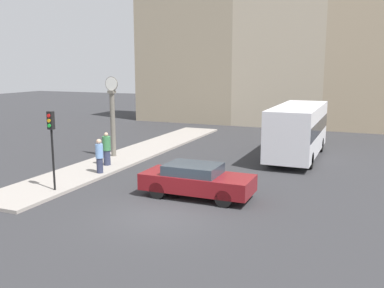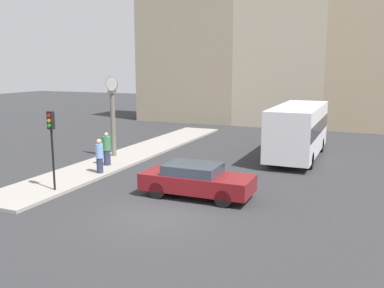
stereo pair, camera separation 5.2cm
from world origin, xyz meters
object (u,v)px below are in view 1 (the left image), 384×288
Objects in this scene: pedestrian_green_hoodie at (107,149)px; street_clock at (113,117)px; bus_distant at (298,129)px; traffic_light_near at (52,134)px; sedan_car at (197,180)px; pedestrian_blue_stripe at (99,156)px.

street_clock is at bearing 114.46° from pedestrian_green_hoodie.
traffic_light_near is (-8.49, -11.29, 0.83)m from bus_distant.
pedestrian_green_hoodie is (-6.44, 2.99, 0.28)m from sedan_car.
pedestrian_green_hoodie is at bearing -65.54° from street_clock.
traffic_light_near is at bearing -77.46° from street_clock.
bus_distant reaches higher than sedan_car.
sedan_car is 1.00× the size of street_clock.
pedestrian_green_hoodie reaches higher than sedan_car.
street_clock is (-1.56, 7.04, -0.11)m from traffic_light_near.
street_clock reaches higher than traffic_light_near.
pedestrian_blue_stripe is at bearing -68.03° from pedestrian_green_hoodie.
street_clock is 2.81m from pedestrian_green_hoodie.
street_clock is 2.62× the size of pedestrian_green_hoodie.
pedestrian_green_hoodie is (0.99, -2.18, -1.47)m from street_clock.
sedan_car is 5.97m from pedestrian_blue_stripe.
street_clock reaches higher than bus_distant.
traffic_light_near reaches higher than bus_distant.
pedestrian_green_hoodie is at bearing -144.63° from bus_distant.
traffic_light_near reaches higher than pedestrian_blue_stripe.
traffic_light_near is 0.73× the size of street_clock.
bus_distant is 2.35× the size of traffic_light_near.
street_clock reaches higher than pedestrian_green_hoodie.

